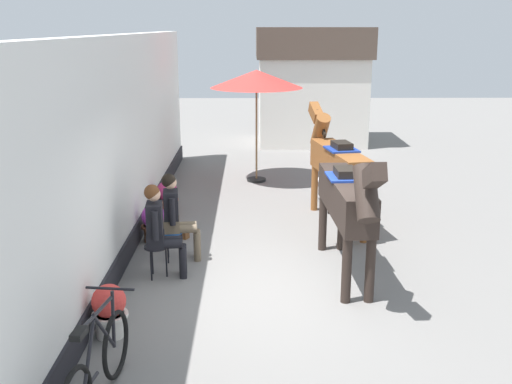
# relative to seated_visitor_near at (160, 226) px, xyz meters

# --- Properties ---
(ground_plane) EXTENTS (40.00, 40.00, 0.00)m
(ground_plane) POSITION_rel_seated_visitor_near_xyz_m (1.78, 2.62, -0.78)
(ground_plane) COLOR slate
(pub_facade_wall) EXTENTS (0.34, 14.00, 3.40)m
(pub_facade_wall) POSITION_rel_seated_visitor_near_xyz_m (-0.77, 1.12, 0.76)
(pub_facade_wall) COLOR white
(pub_facade_wall) RESTS_ON ground_plane
(distant_cottage) EXTENTS (3.40, 2.60, 3.50)m
(distant_cottage) POSITION_rel_seated_visitor_near_xyz_m (3.18, 10.52, 1.02)
(distant_cottage) COLOR silver
(distant_cottage) RESTS_ON ground_plane
(seated_visitor_near) EXTENTS (0.61, 0.49, 1.39)m
(seated_visitor_near) POSITION_rel_seated_visitor_near_xyz_m (0.00, 0.00, 0.00)
(seated_visitor_near) COLOR black
(seated_visitor_near) RESTS_ON ground_plane
(seated_visitor_far) EXTENTS (0.61, 0.49, 1.39)m
(seated_visitor_far) POSITION_rel_seated_visitor_near_xyz_m (0.15, 0.66, 0.00)
(seated_visitor_far) COLOR #194C99
(seated_visitor_far) RESTS_ON ground_plane
(saddled_horse_near) EXTENTS (0.54, 3.00, 2.06)m
(saddled_horse_near) POSITION_rel_seated_visitor_near_xyz_m (2.67, 0.00, 0.38)
(saddled_horse_near) COLOR #2D231E
(saddled_horse_near) RESTS_ON ground_plane
(saddled_horse_far) EXTENTS (0.83, 2.97, 2.06)m
(saddled_horse_far) POSITION_rel_seated_visitor_near_xyz_m (2.86, 2.48, 0.38)
(saddled_horse_far) COLOR brown
(saddled_horse_far) RESTS_ON ground_plane
(flower_planter_nearest) EXTENTS (0.43, 0.43, 0.64)m
(flower_planter_nearest) POSITION_rel_seated_visitor_near_xyz_m (-0.35, -1.72, -0.44)
(flower_planter_nearest) COLOR beige
(flower_planter_nearest) RESTS_ON ground_plane
(flower_planter_inner_far) EXTENTS (0.43, 0.43, 0.64)m
(flower_planter_inner_far) POSITION_rel_seated_visitor_near_xyz_m (-0.34, 1.51, -0.44)
(flower_planter_inner_far) COLOR brown
(flower_planter_inner_far) RESTS_ON ground_plane
(flower_planter_farthest) EXTENTS (0.43, 0.43, 0.64)m
(flower_planter_farthest) POSITION_rel_seated_visitor_near_xyz_m (-0.32, 3.12, -0.44)
(flower_planter_farthest) COLOR #A85638
(flower_planter_farthest) RESTS_ON ground_plane
(leaning_bicycle) EXTENTS (0.50, 1.75, 1.02)m
(leaning_bicycle) POSITION_rel_seated_visitor_near_xyz_m (-0.16, -3.07, -0.38)
(leaning_bicycle) COLOR black
(leaning_bicycle) RESTS_ON ground_plane
(cafe_parasol) EXTENTS (2.10, 2.10, 2.58)m
(cafe_parasol) POSITION_rel_seated_visitor_near_xyz_m (1.44, 5.61, 1.59)
(cafe_parasol) COLOR black
(cafe_parasol) RESTS_ON ground_plane
(spare_stool_white) EXTENTS (0.32, 0.32, 0.46)m
(spare_stool_white) POSITION_rel_seated_visitor_near_xyz_m (2.73, 3.98, -0.38)
(spare_stool_white) COLOR white
(spare_stool_white) RESTS_ON ground_plane
(satchel_bag) EXTENTS (0.30, 0.24, 0.20)m
(satchel_bag) POSITION_rel_seated_visitor_near_xyz_m (0.09, 1.67, -0.68)
(satchel_bag) COLOR brown
(satchel_bag) RESTS_ON ground_plane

